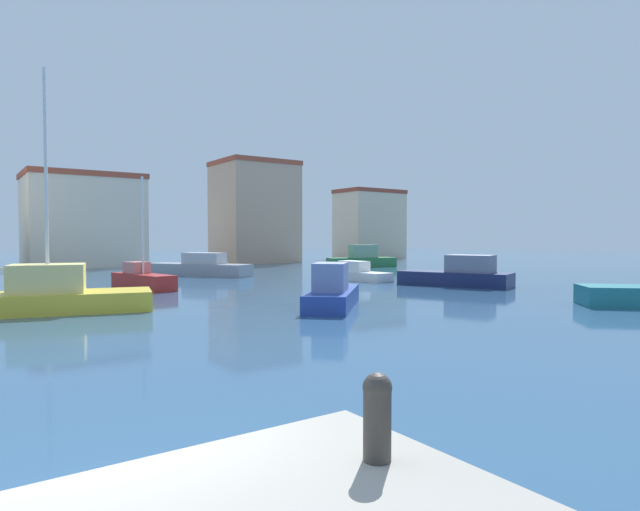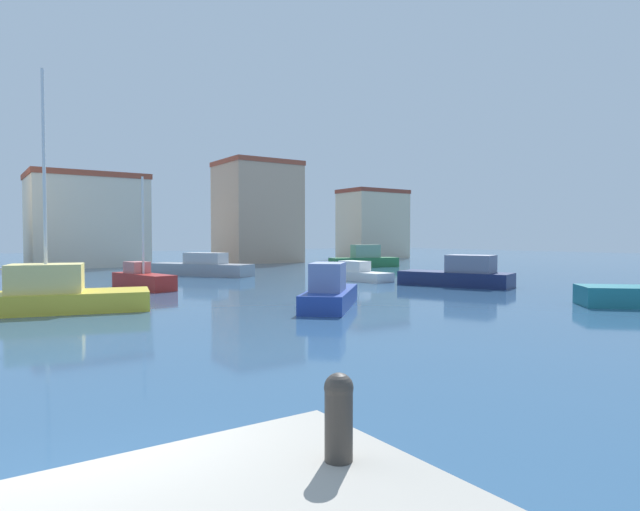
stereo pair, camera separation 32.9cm
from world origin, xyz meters
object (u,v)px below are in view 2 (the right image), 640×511
(mooring_bollard, at_px, (339,413))
(motorboat_green_near_pier, at_px, (364,259))
(motorboat_grey_center_channel, at_px, (202,267))
(motorboat_white_mid_harbor, at_px, (354,274))
(sailboat_yellow_far_right, at_px, (46,295))
(motorboat_blue_behind_lamppost, at_px, (330,292))
(sailboat_red_far_left, at_px, (143,279))
(motorboat_navy_distant_north, at_px, (459,275))

(mooring_bollard, height_order, motorboat_green_near_pier, motorboat_green_near_pier)
(motorboat_green_near_pier, xyz_separation_m, motorboat_grey_center_channel, (-16.54, -1.80, -0.13))
(mooring_bollard, xyz_separation_m, motorboat_white_mid_harbor, (18.83, 23.88, -1.04))
(sailboat_yellow_far_right, relative_size, motorboat_blue_behind_lamppost, 1.79)
(motorboat_white_mid_harbor, bearing_deg, motorboat_green_near_pier, 48.50)
(motorboat_grey_center_channel, bearing_deg, sailboat_yellow_far_right, -129.01)
(motorboat_white_mid_harbor, distance_m, motorboat_grey_center_channel, 11.53)
(mooring_bollard, distance_m, sailboat_red_far_left, 26.31)
(sailboat_red_far_left, bearing_deg, mooring_bollard, -102.89)
(motorboat_green_near_pier, height_order, sailboat_red_far_left, sailboat_red_far_left)
(mooring_bollard, relative_size, motorboat_blue_behind_lamppost, 0.13)
(motorboat_grey_center_channel, bearing_deg, sailboat_red_far_left, -129.64)
(motorboat_navy_distant_north, bearing_deg, sailboat_yellow_far_right, 175.96)
(motorboat_green_near_pier, distance_m, motorboat_blue_behind_lamppost, 28.62)
(sailboat_yellow_far_right, bearing_deg, motorboat_blue_behind_lamppost, -27.41)
(sailboat_red_far_left, bearing_deg, sailboat_yellow_far_right, -128.30)
(sailboat_yellow_far_right, bearing_deg, motorboat_grey_center_channel, 50.99)
(motorboat_white_mid_harbor, bearing_deg, motorboat_blue_behind_lamppost, -132.13)
(mooring_bollard, xyz_separation_m, sailboat_red_far_left, (5.87, 25.63, -0.92))
(mooring_bollard, relative_size, motorboat_green_near_pier, 0.10)
(mooring_bollard, xyz_separation_m, motorboat_grey_center_channel, (12.28, 33.37, -0.88))
(sailboat_red_far_left, bearing_deg, motorboat_navy_distant_north, -28.84)
(motorboat_white_mid_harbor, relative_size, motorboat_blue_behind_lamppost, 1.15)
(sailboat_yellow_far_right, relative_size, motorboat_grey_center_channel, 1.15)
(mooring_bollard, height_order, motorboat_navy_distant_north, motorboat_navy_distant_north)
(sailboat_yellow_far_right, distance_m, motorboat_navy_distant_north, 20.80)
(sailboat_yellow_far_right, height_order, motorboat_white_mid_harbor, sailboat_yellow_far_right)
(mooring_bollard, height_order, motorboat_white_mid_harbor, mooring_bollard)
(sailboat_yellow_far_right, distance_m, motorboat_white_mid_harbor, 19.16)
(sailboat_red_far_left, height_order, motorboat_blue_behind_lamppost, sailboat_red_far_left)
(sailboat_yellow_far_right, relative_size, motorboat_green_near_pier, 1.35)
(motorboat_grey_center_channel, height_order, sailboat_red_far_left, sailboat_red_far_left)
(motorboat_white_mid_harbor, distance_m, motorboat_green_near_pier, 15.07)
(motorboat_grey_center_channel, xyz_separation_m, sailboat_red_far_left, (-6.41, -7.74, -0.04))
(motorboat_green_near_pier, bearing_deg, motorboat_blue_behind_lamppost, -131.80)
(sailboat_yellow_far_right, relative_size, motorboat_white_mid_harbor, 1.56)
(sailboat_yellow_far_right, height_order, sailboat_red_far_left, sailboat_yellow_far_right)
(motorboat_navy_distant_north, height_order, sailboat_red_far_left, sailboat_red_far_left)
(sailboat_yellow_far_right, height_order, motorboat_blue_behind_lamppost, sailboat_yellow_far_right)
(mooring_bollard, bearing_deg, motorboat_blue_behind_lamppost, 54.86)
(mooring_bollard, bearing_deg, sailboat_red_far_left, 77.11)
(motorboat_blue_behind_lamppost, bearing_deg, mooring_bollard, -125.14)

